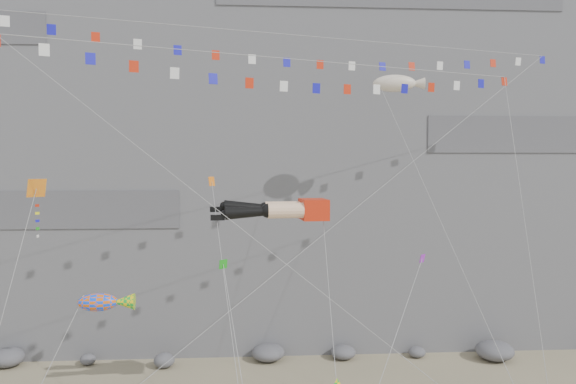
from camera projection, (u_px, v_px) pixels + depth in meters
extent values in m
cube|color=slate|center=(263.00, 73.00, 58.15)|extent=(80.00, 28.00, 50.00)
cube|color=red|center=(314.00, 209.00, 33.03)|extent=(1.69, 2.19, 1.21)
cylinder|color=beige|center=(286.00, 211.00, 32.15)|extent=(2.13, 1.09, 0.90)
sphere|color=black|center=(268.00, 211.00, 31.98)|extent=(0.82, 0.82, 0.82)
cone|color=black|center=(247.00, 212.00, 31.79)|extent=(2.51, 0.98, 0.84)
cube|color=black|center=(218.00, 218.00, 31.54)|extent=(0.82, 0.43, 0.30)
cylinder|color=beige|center=(282.00, 209.00, 33.35)|extent=(2.13, 1.09, 0.90)
sphere|color=black|center=(265.00, 209.00, 33.18)|extent=(0.82, 0.82, 0.82)
cone|color=black|center=(245.00, 207.00, 32.98)|extent=(2.53, 0.98, 0.90)
cube|color=black|center=(217.00, 209.00, 32.72)|extent=(0.82, 0.43, 0.30)
cylinder|color=gray|center=(329.00, 360.00, 25.95)|extent=(0.03, 0.03, 19.64)
cylinder|color=gray|center=(161.00, 239.00, 28.71)|extent=(0.03, 0.03, 30.20)
cylinder|color=gray|center=(425.00, 261.00, 28.74)|extent=(0.03, 0.03, 24.94)
cylinder|color=gray|center=(462.00, 248.00, 33.04)|extent=(0.03, 0.03, 25.55)
cylinder|color=gray|center=(231.00, 331.00, 27.75)|extent=(0.03, 0.03, 18.93)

